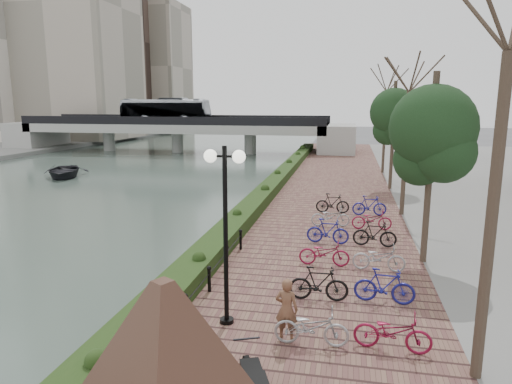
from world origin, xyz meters
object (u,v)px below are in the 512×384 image
(pedestrian, at_px, (287,309))
(boat, at_px, (64,171))
(motorcycle, at_px, (253,383))
(lamppost, at_px, (225,197))
(granite_monument, at_px, (167,382))

(pedestrian, xyz_separation_m, boat, (-21.25, 22.78, -0.72))
(pedestrian, relative_size, boat, 0.30)
(motorcycle, height_order, pedestrian, pedestrian)
(lamppost, bearing_deg, granite_monument, -84.80)
(lamppost, distance_m, pedestrian, 3.03)
(lamppost, relative_size, pedestrian, 2.98)
(pedestrian, bearing_deg, granite_monument, 82.26)
(lamppost, xyz_separation_m, boat, (-19.65, 22.26, -3.24))
(lamppost, bearing_deg, pedestrian, -18.05)
(lamppost, bearing_deg, motorcycle, -66.83)
(pedestrian, bearing_deg, lamppost, -10.97)
(granite_monument, bearing_deg, motorcycle, 62.70)
(pedestrian, distance_m, boat, 31.16)
(boat, bearing_deg, motorcycle, -76.31)
(lamppost, distance_m, boat, 29.87)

